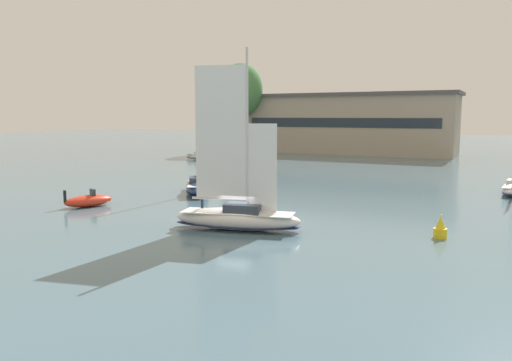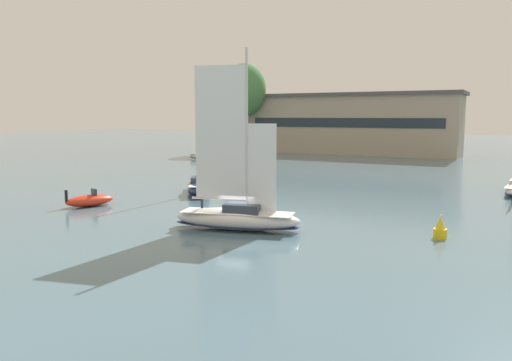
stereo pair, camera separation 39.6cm
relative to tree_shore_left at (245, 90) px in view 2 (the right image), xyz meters
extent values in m
plane|color=slate|center=(37.34, -68.27, -14.00)|extent=(400.00, 400.00, 0.00)
cube|color=tan|center=(22.33, 7.78, -7.80)|extent=(45.62, 12.00, 12.39)
cube|color=#1E2833|center=(22.33, 1.71, -7.18)|extent=(41.06, 0.10, 1.98)
cube|color=#514C4C|center=(22.33, 7.78, -1.26)|extent=(46.82, 13.20, 0.70)
cylinder|color=brown|center=(0.00, 0.00, -8.60)|extent=(0.86, 0.86, 10.80)
ellipsoid|color=#477F47|center=(0.00, 0.00, 0.06)|extent=(9.72, 9.72, 11.88)
ellipsoid|color=silver|center=(37.34, -68.27, -13.20)|extent=(9.80, 4.81, 1.61)
ellipsoid|color=#19234C|center=(37.34, -68.27, -13.64)|extent=(9.90, 4.85, 0.19)
cube|color=silver|center=(37.34, -68.27, -12.73)|extent=(8.60, 4.13, 0.06)
cube|color=#333D4C|center=(37.79, -68.16, -12.37)|extent=(3.01, 2.42, 0.66)
cylinder|color=silver|center=(38.07, -68.09, -6.79)|extent=(0.19, 0.19, 11.80)
cylinder|color=silver|center=(36.01, -68.59, -11.75)|extent=(4.17, 1.16, 0.16)
cube|color=white|center=(36.17, -68.55, -6.91)|extent=(3.80, 0.96, 9.68)
cube|color=white|center=(39.18, -67.82, -9.45)|extent=(2.02, 0.52, 6.49)
cylinder|color=#232838|center=(34.51, -68.63, -12.27)|extent=(0.24, 0.24, 0.85)
cylinder|color=red|center=(34.51, -68.63, -11.52)|extent=(0.41, 0.41, 0.65)
sphere|color=tan|center=(34.51, -68.63, -11.08)|extent=(0.24, 0.24, 0.24)
ellipsoid|color=navy|center=(25.01, -55.11, -13.26)|extent=(6.78, 8.63, 1.48)
ellipsoid|color=#19234C|center=(25.01, -55.11, -13.67)|extent=(6.85, 8.71, 0.18)
cube|color=beige|center=(25.01, -55.11, -12.82)|extent=(5.88, 7.54, 0.06)
cube|color=#333D4C|center=(25.25, -55.48, -12.49)|extent=(2.76, 2.97, 0.61)
cylinder|color=silver|center=(25.39, -55.69, -7.35)|extent=(0.17, 0.17, 10.88)
cylinder|color=silver|center=(24.32, -54.05, -11.92)|extent=(2.26, 3.37, 0.15)
cylinder|color=white|center=(24.32, -54.05, -11.82)|extent=(2.12, 3.09, 0.24)
ellipsoid|color=silver|center=(3.61, -21.47, -13.35)|extent=(7.79, 2.72, 1.30)
ellipsoid|color=#19234C|center=(3.61, -21.47, -13.71)|extent=(7.87, 2.75, 0.16)
cube|color=beige|center=(3.61, -21.47, -12.96)|extent=(6.85, 2.31, 0.06)
cube|color=beige|center=(3.23, -21.44, -12.66)|extent=(2.25, 1.66, 0.54)
cylinder|color=silver|center=(3.00, -21.42, -8.15)|extent=(0.15, 0.15, 9.56)
cylinder|color=silver|center=(4.72, -21.55, -12.17)|extent=(3.44, 0.39, 0.13)
cylinder|color=white|center=(4.72, -21.55, -12.08)|extent=(3.11, 0.44, 0.21)
ellipsoid|color=silver|center=(15.55, -31.32, -13.39)|extent=(7.42, 3.71, 1.22)
ellipsoid|color=#19234C|center=(15.55, -31.32, -13.73)|extent=(7.50, 3.75, 0.15)
cube|color=silver|center=(15.55, -31.32, -13.03)|extent=(6.51, 3.19, 0.06)
cube|color=silver|center=(15.90, -31.41, -12.75)|extent=(2.29, 1.85, 0.50)
cylinder|color=silver|center=(16.11, -31.46, -8.53)|extent=(0.14, 0.14, 8.94)
cylinder|color=silver|center=(14.55, -31.06, -12.28)|extent=(3.15, 0.92, 0.12)
cylinder|color=silver|center=(14.55, -31.06, -12.20)|extent=(2.85, 0.91, 0.19)
ellipsoid|color=red|center=(20.47, -66.38, -13.47)|extent=(3.41, 4.76, 1.06)
cube|color=black|center=(19.62, -68.30, -12.88)|extent=(0.30, 0.28, 1.17)
cube|color=#28333D|center=(20.65, -65.98, -12.72)|extent=(0.91, 0.58, 0.64)
cylinder|color=yellow|center=(50.97, -64.11, -13.66)|extent=(0.90, 0.90, 0.67)
cone|color=yellow|center=(50.97, -64.11, -12.91)|extent=(0.67, 0.67, 0.82)
sphere|color=#F2F266|center=(50.97, -64.11, -12.42)|extent=(0.16, 0.16, 0.16)
camera|label=1|loc=(55.02, -99.66, -5.62)|focal=35.00mm
camera|label=2|loc=(55.37, -99.47, -5.62)|focal=35.00mm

